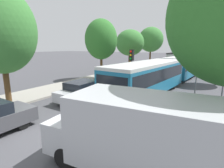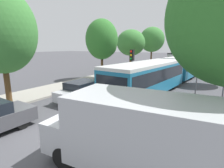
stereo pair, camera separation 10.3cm
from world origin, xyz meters
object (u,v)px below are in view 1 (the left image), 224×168
at_px(articulated_bus, 165,71).
at_px(tree_left_far, 130,43).
at_px(no_entry_sign, 197,72).
at_px(tree_left_distant, 151,40).
at_px(tree_left_mid, 102,40).
at_px(queued_car_green, 116,79).
at_px(white_van, 135,132).
at_px(queued_car_tan, 155,66).
at_px(traffic_light, 131,61).
at_px(queued_car_silver, 83,91).
at_px(queued_car_red, 140,72).
at_px(city_bus_rear, 176,57).

distance_m(articulated_bus, tree_left_far, 11.00).
relative_size(no_entry_sign, tree_left_distant, 0.40).
bearing_deg(tree_left_mid, no_entry_sign, -14.36).
distance_m(queued_car_green, white_van, 11.20).
xyz_separation_m(articulated_bus, tree_left_far, (-7.42, 7.67, 2.65)).
relative_size(queued_car_tan, tree_left_far, 0.70).
bearing_deg(tree_left_mid, traffic_light, -29.86).
xyz_separation_m(queued_car_silver, traffic_light, (1.53, 4.46, 1.82)).
bearing_deg(tree_left_distant, white_van, -71.35).
distance_m(traffic_light, tree_left_far, 12.07).
bearing_deg(queued_car_green, queued_car_red, 0.45).
height_order(no_entry_sign, tree_left_mid, tree_left_mid).
distance_m(city_bus_rear, tree_left_mid, 23.71).
bearing_deg(queued_car_tan, articulated_bus, -156.10).
height_order(queued_car_tan, no_entry_sign, no_entry_sign).
bearing_deg(no_entry_sign, queued_car_tan, -150.08).
distance_m(queued_car_red, traffic_light, 6.59).
xyz_separation_m(city_bus_rear, tree_left_far, (-3.68, -15.44, 2.69)).
bearing_deg(queued_car_red, city_bus_rear, 0.95).
distance_m(articulated_bus, queued_car_tan, 9.82).
distance_m(no_entry_sign, tree_left_distant, 20.24).
relative_size(queued_car_green, traffic_light, 1.26).
xyz_separation_m(queued_car_red, queued_car_tan, (-0.11, 5.93, 0.05)).
xyz_separation_m(articulated_bus, queued_car_tan, (-3.83, 9.02, -0.68)).
bearing_deg(tree_left_mid, queued_car_red, 45.55).
bearing_deg(articulated_bus, no_entry_sign, 52.72).
distance_m(queued_car_red, tree_left_distant, 12.78).
xyz_separation_m(articulated_bus, tree_left_distant, (-6.72, 14.84, 3.31)).
bearing_deg(articulated_bus, traffic_light, -28.36).
xyz_separation_m(queued_car_tan, white_van, (6.17, -21.03, 0.50)).
xyz_separation_m(queued_car_silver, tree_left_distant, (-3.15, 22.31, 4.06)).
relative_size(white_van, tree_left_distant, 0.73).
relative_size(articulated_bus, tree_left_mid, 2.56).
relative_size(city_bus_rear, tree_left_far, 1.86).
relative_size(queued_car_silver, tree_left_far, 0.64).
distance_m(traffic_light, tree_left_distant, 18.60).
bearing_deg(traffic_light, tree_left_mid, -108.01).
height_order(articulated_bus, queued_car_green, articulated_bus).
distance_m(queued_car_red, no_entry_sign, 8.91).
relative_size(white_van, no_entry_sign, 1.83).
distance_m(queued_car_silver, queued_car_red, 10.56).
bearing_deg(queued_car_silver, tree_left_distant, 8.94).
bearing_deg(tree_left_distant, queued_car_green, -80.41).
xyz_separation_m(queued_car_red, tree_left_distant, (-3.00, 11.75, 4.04)).
bearing_deg(tree_left_distant, articulated_bus, -65.65).
bearing_deg(queued_car_tan, tree_left_mid, 162.23).
height_order(queued_car_red, no_entry_sign, no_entry_sign).
height_order(queued_car_red, tree_left_mid, tree_left_mid).
relative_size(queued_car_tan, white_van, 0.82).
xyz_separation_m(queued_car_tan, no_entry_sign, (6.76, -11.75, 1.13)).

